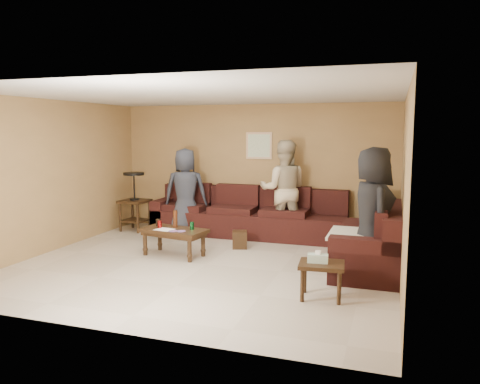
# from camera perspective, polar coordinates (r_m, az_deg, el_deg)

# --- Properties ---
(room) EXTENTS (5.60, 5.50, 2.50)m
(room) POSITION_cam_1_polar(r_m,az_deg,el_deg) (6.84, -4.25, 4.71)
(room) COLOR #BAAE9D
(room) RESTS_ON ground
(sectional_sofa) EXTENTS (4.65, 2.90, 0.97)m
(sectional_sofa) POSITION_cam_1_polar(r_m,az_deg,el_deg) (8.20, 5.23, -4.26)
(sectional_sofa) COLOR black
(sectional_sofa) RESTS_ON ground
(coffee_table) EXTENTS (1.12, 0.69, 0.72)m
(coffee_table) POSITION_cam_1_polar(r_m,az_deg,el_deg) (7.56, -8.09, -4.94)
(coffee_table) COLOR #311E10
(coffee_table) RESTS_ON ground
(end_table_left) EXTENTS (0.55, 0.55, 1.17)m
(end_table_left) POSITION_cam_1_polar(r_m,az_deg,el_deg) (9.56, -12.73, -1.00)
(end_table_left) COLOR #311E10
(end_table_left) RESTS_ON ground
(side_table_right) EXTENTS (0.57, 0.48, 0.58)m
(side_table_right) POSITION_cam_1_polar(r_m,az_deg,el_deg) (5.70, 9.84, -9.03)
(side_table_right) COLOR #311E10
(side_table_right) RESTS_ON ground
(waste_bin) EXTENTS (0.31, 0.31, 0.29)m
(waste_bin) POSITION_cam_1_polar(r_m,az_deg,el_deg) (8.02, -0.04, -5.82)
(waste_bin) COLOR #311E10
(waste_bin) RESTS_ON ground
(wall_art) EXTENTS (0.52, 0.04, 0.52)m
(wall_art) POSITION_cam_1_polar(r_m,az_deg,el_deg) (9.15, 2.33, 5.66)
(wall_art) COLOR tan
(wall_art) RESTS_ON ground
(person_left) EXTENTS (0.94, 0.76, 1.66)m
(person_left) POSITION_cam_1_polar(r_m,az_deg,el_deg) (9.03, -6.65, 0.05)
(person_left) COLOR #2A2F3B
(person_left) RESTS_ON ground
(person_middle) EXTENTS (1.01, 0.86, 1.83)m
(person_middle) POSITION_cam_1_polar(r_m,az_deg,el_deg) (8.63, 5.34, 0.28)
(person_middle) COLOR #C1B08F
(person_middle) RESTS_ON ground
(person_right) EXTENTS (0.83, 1.01, 1.78)m
(person_right) POSITION_cam_1_polar(r_m,az_deg,el_deg) (6.56, 15.88, -2.46)
(person_right) COLOR black
(person_right) RESTS_ON ground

